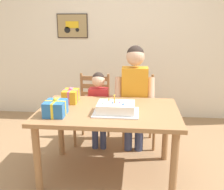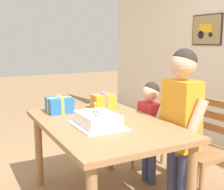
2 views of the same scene
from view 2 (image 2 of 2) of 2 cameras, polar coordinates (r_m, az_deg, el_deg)
The scene contains 8 objects.
dining_table at distance 2.48m, azimuth -1.60°, elevation -7.29°, with size 1.42×0.93×0.74m.
birthday_cake at distance 2.32m, azimuth -2.76°, elevation -4.78°, with size 0.44×0.34×0.19m.
gift_box_red_large at distance 2.79m, azimuth -9.96°, elevation -1.87°, with size 0.20×0.23×0.18m.
gift_box_beside_cake at distance 2.91m, azimuth -1.70°, elevation -1.23°, with size 0.16×0.21×0.17m.
chair_left at distance 3.20m, azimuth 9.34°, elevation -6.68°, with size 0.45×0.45×0.92m.
chair_right at distance 2.76m, azimuth 17.14°, elevation -9.81°, with size 0.45×0.45×0.92m.
child_older at distance 2.54m, azimuth 13.02°, elevation -3.18°, with size 0.48×0.27×1.34m.
child_younger at distance 2.93m, azimuth 7.21°, elevation -5.23°, with size 0.36×0.21×1.01m.
Camera 2 is at (2.12, -1.04, 1.40)m, focal length 48.07 mm.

